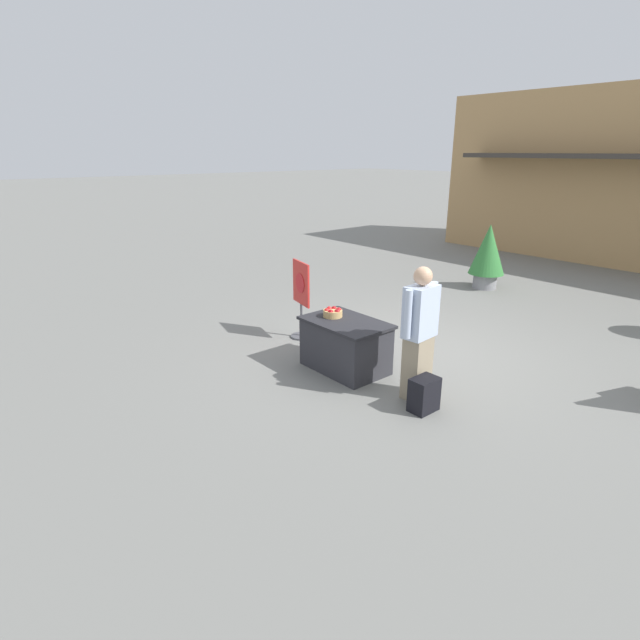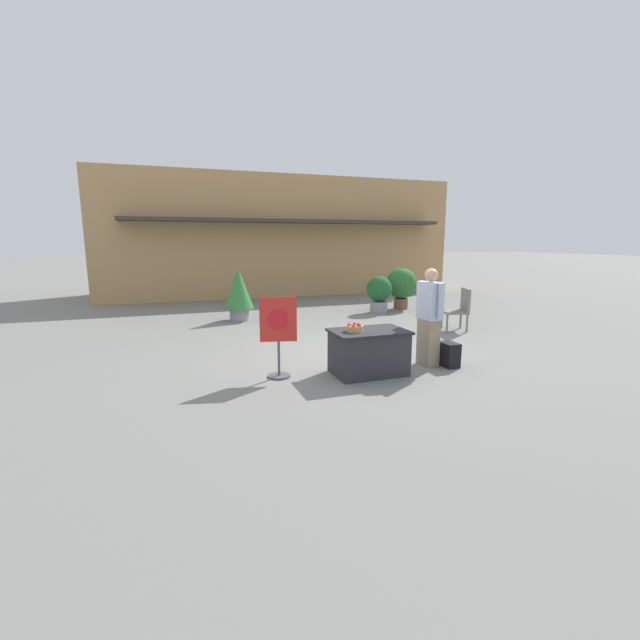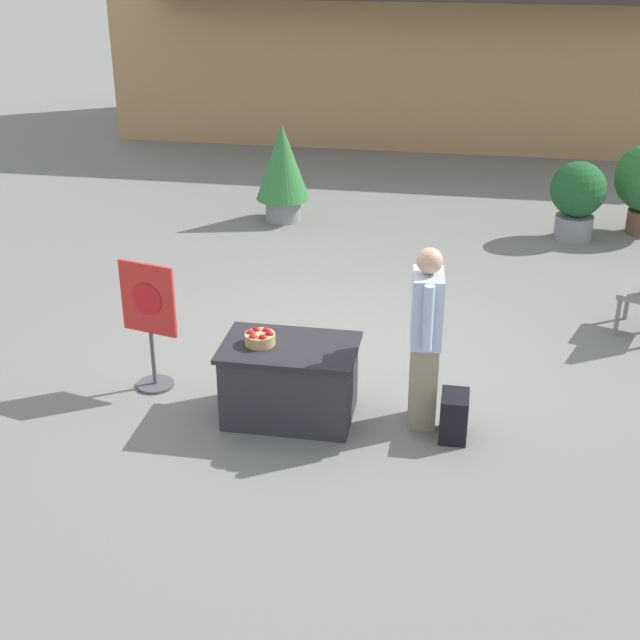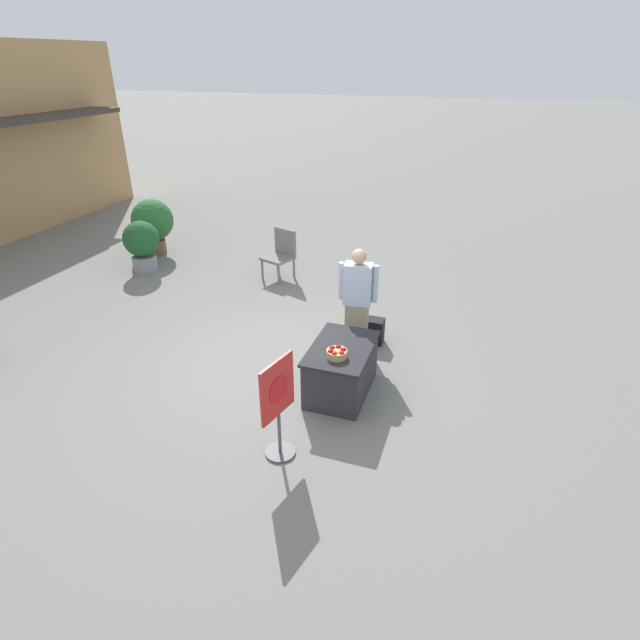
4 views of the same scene
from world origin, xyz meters
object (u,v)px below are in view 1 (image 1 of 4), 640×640
at_px(backpack, 424,394).
at_px(poster_board, 301,297).
at_px(display_table, 345,345).
at_px(person_visitor, 419,333).
at_px(apple_basket, 333,312).
at_px(potted_plant_far_right, 488,253).

bearing_deg(backpack, poster_board, 171.78).
relative_size(display_table, person_visitor, 0.72).
xyz_separation_m(apple_basket, poster_board, (-1.15, 0.33, -0.09)).
bearing_deg(backpack, display_table, 176.11).
bearing_deg(potted_plant_far_right, person_visitor, -65.62).
xyz_separation_m(person_visitor, poster_board, (-2.60, 0.21, -0.16)).
bearing_deg(poster_board, apple_basket, 87.58).
height_order(backpack, potted_plant_far_right, potted_plant_far_right).
relative_size(backpack, poster_board, 0.33).
distance_m(display_table, apple_basket, 0.50).
height_order(display_table, person_visitor, person_visitor).
bearing_deg(person_visitor, backpack, 139.85).
bearing_deg(poster_board, backpack, 95.38).
bearing_deg(potted_plant_far_right, backpack, -63.93).
xyz_separation_m(poster_board, potted_plant_far_right, (0.19, 5.12, 0.11)).
relative_size(display_table, potted_plant_far_right, 0.84).
bearing_deg(display_table, backpack, -3.89).
bearing_deg(apple_basket, backpack, -2.89).
height_order(apple_basket, person_visitor, person_visitor).
relative_size(display_table, apple_basket, 4.46).
relative_size(poster_board, potted_plant_far_right, 0.89).
bearing_deg(person_visitor, display_table, 0.00).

